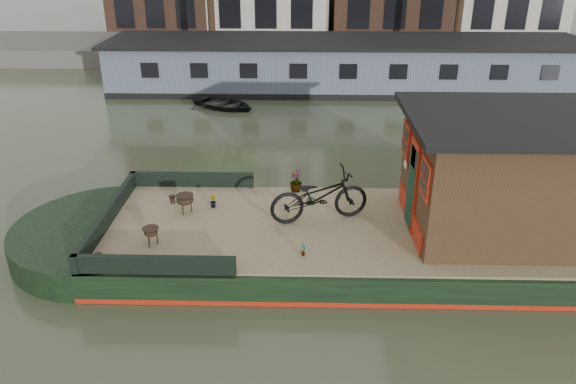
{
  "coord_description": "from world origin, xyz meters",
  "views": [
    {
      "loc": [
        -1.85,
        -10.46,
        6.27
      ],
      "look_at": [
        -2.13,
        0.5,
        1.18
      ],
      "focal_mm": 35.0,
      "sensor_mm": 36.0,
      "label": 1
    }
  ],
  "objects_px": {
    "brazier_rear": "(185,204)",
    "brazier_front": "(151,236)",
    "bicycle": "(319,196)",
    "cabin": "(502,173)",
    "dinghy": "(224,100)"
  },
  "relations": [
    {
      "from": "brazier_rear",
      "to": "dinghy",
      "type": "distance_m",
      "value": 10.41
    },
    {
      "from": "cabin",
      "to": "bicycle",
      "type": "height_order",
      "value": "cabin"
    },
    {
      "from": "cabin",
      "to": "brazier_front",
      "type": "bearing_deg",
      "value": -172.73
    },
    {
      "from": "brazier_front",
      "to": "bicycle",
      "type": "bearing_deg",
      "value": 18.94
    },
    {
      "from": "cabin",
      "to": "bicycle",
      "type": "xyz_separation_m",
      "value": [
        -3.65,
        0.25,
        -0.67
      ]
    },
    {
      "from": "bicycle",
      "to": "brazier_rear",
      "type": "height_order",
      "value": "bicycle"
    },
    {
      "from": "bicycle",
      "to": "brazier_front",
      "type": "xyz_separation_m",
      "value": [
        -3.33,
        -1.14,
        -0.38
      ]
    },
    {
      "from": "cabin",
      "to": "brazier_front",
      "type": "relative_size",
      "value": 10.86
    },
    {
      "from": "bicycle",
      "to": "brazier_rear",
      "type": "bearing_deg",
      "value": 69.85
    },
    {
      "from": "dinghy",
      "to": "brazier_rear",
      "type": "bearing_deg",
      "value": -145.26
    },
    {
      "from": "brazier_front",
      "to": "dinghy",
      "type": "xyz_separation_m",
      "value": [
        -0.12,
        11.77,
        -0.56
      ]
    },
    {
      "from": "brazier_rear",
      "to": "brazier_front",
      "type": "bearing_deg",
      "value": -106.5
    },
    {
      "from": "bicycle",
      "to": "brazier_front",
      "type": "distance_m",
      "value": 3.54
    },
    {
      "from": "cabin",
      "to": "brazier_front",
      "type": "xyz_separation_m",
      "value": [
        -6.98,
        -0.89,
        -1.04
      ]
    },
    {
      "from": "cabin",
      "to": "dinghy",
      "type": "relative_size",
      "value": 1.49
    }
  ]
}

